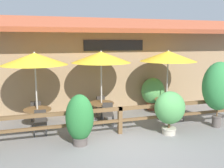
{
  "coord_description": "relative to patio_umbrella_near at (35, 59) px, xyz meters",
  "views": [
    {
      "loc": [
        -2.67,
        -6.82,
        3.2
      ],
      "look_at": [
        -0.12,
        1.62,
        1.67
      ],
      "focal_mm": 40.0,
      "sensor_mm": 36.0,
      "label": 1
    }
  ],
  "objects": [
    {
      "name": "potted_plant_small_flowering",
      "position": [
        6.43,
        -1.92,
        -1.03
      ],
      "size": [
        1.23,
        1.11,
        2.46
      ],
      "color": "#564C47",
      "rests_on": "ground"
    },
    {
      "name": "chair_middle_streetside",
      "position": [
        2.6,
        -0.48,
        -2.09
      ],
      "size": [
        0.5,
        0.5,
        0.84
      ],
      "rotation": [
        0.0,
        0.0,
        -0.21
      ],
      "color": "#332D28",
      "rests_on": "ground"
    },
    {
      "name": "dining_table_middle",
      "position": [
        2.53,
        0.26,
        -2.0
      ],
      "size": [
        1.02,
        1.02,
        0.7
      ],
      "color": "brown",
      "rests_on": "ground"
    },
    {
      "name": "patio_umbrella_middle",
      "position": [
        2.53,
        0.26,
        0.0
      ],
      "size": [
        2.39,
        2.39,
        2.82
      ],
      "color": "#B7B2A8",
      "rests_on": "ground"
    },
    {
      "name": "patio_umbrella_near",
      "position": [
        0.0,
        0.0,
        0.0
      ],
      "size": [
        2.39,
        2.39,
        2.82
      ],
      "color": "#B7B2A8",
      "rests_on": "ground"
    },
    {
      "name": "dining_table_near",
      "position": [
        0.0,
        0.0,
        -2.0
      ],
      "size": [
        1.02,
        1.02,
        0.7
      ],
      "color": "brown",
      "rests_on": "ground"
    },
    {
      "name": "potted_plant_corner_fern",
      "position": [
        1.25,
        -2.06,
        -1.73
      ],
      "size": [
        0.87,
        0.78,
        1.61
      ],
      "color": "#564C47",
      "rests_on": "ground"
    },
    {
      "name": "building_facade",
      "position": [
        2.74,
        1.53,
        -0.39
      ],
      "size": [
        14.28,
        1.49,
        4.23
      ],
      "color": "#997A56",
      "rests_on": "ground"
    },
    {
      "name": "patio_railing",
      "position": [
        2.74,
        -1.53,
        -1.87
      ],
      "size": [
        10.4,
        0.14,
        0.95
      ],
      "color": "brown",
      "rests_on": "ground"
    },
    {
      "name": "potted_plant_broad_leaf",
      "position": [
        4.36,
        -2.05,
        -1.66
      ],
      "size": [
        1.06,
        0.96,
        1.51
      ],
      "color": "#B7AD99",
      "rests_on": "ground"
    },
    {
      "name": "potted_plant_entrance_palm",
      "position": [
        5.2,
        0.97,
        -1.72
      ],
      "size": [
        1.1,
        0.99,
        1.51
      ],
      "color": "brown",
      "rests_on": "ground"
    },
    {
      "name": "chair_middle_wallside",
      "position": [
        2.62,
        0.99,
        -2.09
      ],
      "size": [
        0.51,
        0.51,
        0.84
      ],
      "rotation": [
        0.0,
        0.0,
        3.4
      ],
      "color": "#332D28",
      "rests_on": "ground"
    },
    {
      "name": "patio_umbrella_far",
      "position": [
        5.41,
        0.05,
        0.0
      ],
      "size": [
        2.39,
        2.39,
        2.82
      ],
      "color": "#B7B2A8",
      "rests_on": "ground"
    },
    {
      "name": "ground_plane",
      "position": [
        2.74,
        -2.58,
        -2.56
      ],
      "size": [
        60.0,
        60.0,
        0.0
      ],
      "primitive_type": "plane",
      "color": "slate"
    },
    {
      "name": "chair_near_wallside",
      "position": [
        -0.03,
        0.79,
        -2.09
      ],
      "size": [
        0.47,
        0.47,
        0.84
      ],
      "rotation": [
        0.0,
        0.0,
        3.01
      ],
      "color": "#332D28",
      "rests_on": "ground"
    },
    {
      "name": "chair_far_wallside",
      "position": [
        5.4,
        0.85,
        -2.09
      ],
      "size": [
        0.5,
        0.5,
        0.84
      ],
      "rotation": [
        0.0,
        0.0,
        3.34
      ],
      "color": "#332D28",
      "rests_on": "ground"
    },
    {
      "name": "chair_far_streetside",
      "position": [
        5.41,
        -0.74,
        -2.09
      ],
      "size": [
        0.48,
        0.48,
        0.84
      ],
      "rotation": [
        0.0,
        0.0,
        0.15
      ],
      "color": "#332D28",
      "rests_on": "ground"
    },
    {
      "name": "chair_near_streetside",
      "position": [
        0.09,
        -0.79,
        -2.09
      ],
      "size": [
        0.46,
        0.46,
        0.84
      ],
      "rotation": [
        0.0,
        0.0,
        -0.09
      ],
      "color": "#332D28",
      "rests_on": "ground"
    },
    {
      "name": "dining_table_far",
      "position": [
        5.41,
        0.05,
        -2.0
      ],
      "size": [
        1.02,
        1.02,
        0.7
      ],
      "color": "brown",
      "rests_on": "ground"
    }
  ]
}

